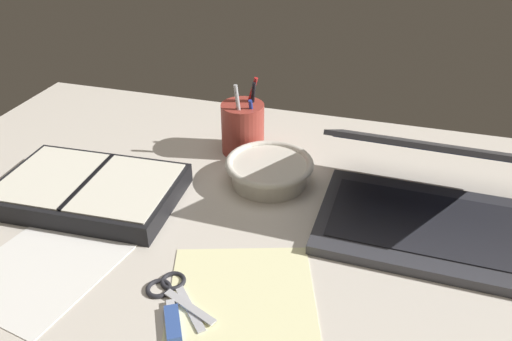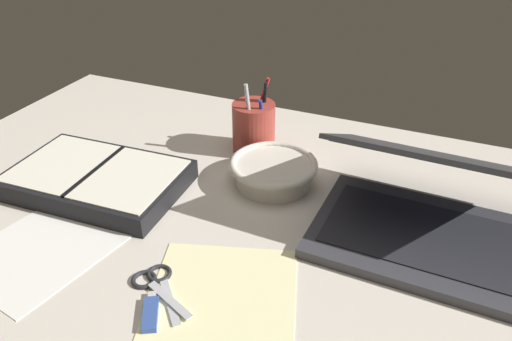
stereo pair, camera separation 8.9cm
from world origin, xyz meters
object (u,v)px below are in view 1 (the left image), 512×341
(pen_cup, at_px, (243,128))
(scissors, at_px, (171,290))
(bowl, at_px, (269,170))
(laptop, at_px, (427,198))
(planner, at_px, (90,190))

(pen_cup, relative_size, scissors, 1.37)
(bowl, height_order, pen_cup, pen_cup)
(laptop, relative_size, bowl, 2.07)
(bowl, distance_m, pen_cup, 0.14)
(bowl, bearing_deg, planner, -153.87)
(pen_cup, xyz_separation_m, scissors, (0.03, -0.43, -0.05))
(pen_cup, relative_size, planner, 0.49)
(scissors, bearing_deg, bowl, 113.92)
(scissors, bearing_deg, planner, 178.58)
(laptop, bearing_deg, pen_cup, 159.49)
(laptop, distance_m, planner, 0.61)
(planner, xyz_separation_m, scissors, (0.24, -0.18, -0.02))
(bowl, distance_m, planner, 0.34)
(laptop, distance_m, pen_cup, 0.41)
(bowl, height_order, scissors, bowl)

